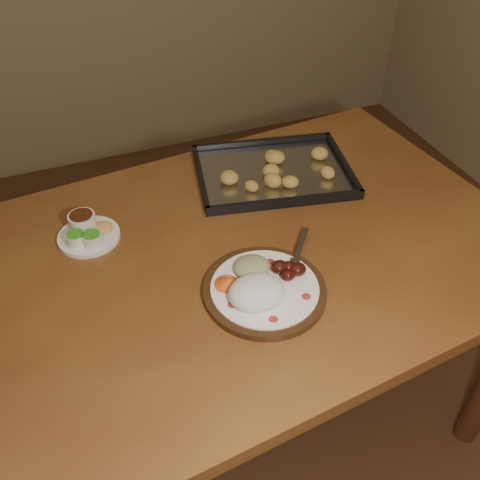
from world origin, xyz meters
name	(u,v)px	position (x,y,z in m)	size (l,w,h in m)	color
dining_table	(216,286)	(0.30, 0.25, 0.65)	(1.59, 1.05, 0.75)	brown
dinner_plate	(261,287)	(0.35, 0.11, 0.77)	(0.31, 0.28, 0.06)	#321D0E
condiment_saucer	(87,232)	(0.03, 0.43, 0.77)	(0.15, 0.15, 0.05)	white
baking_tray	(273,171)	(0.56, 0.51, 0.76)	(0.47, 0.38, 0.04)	black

